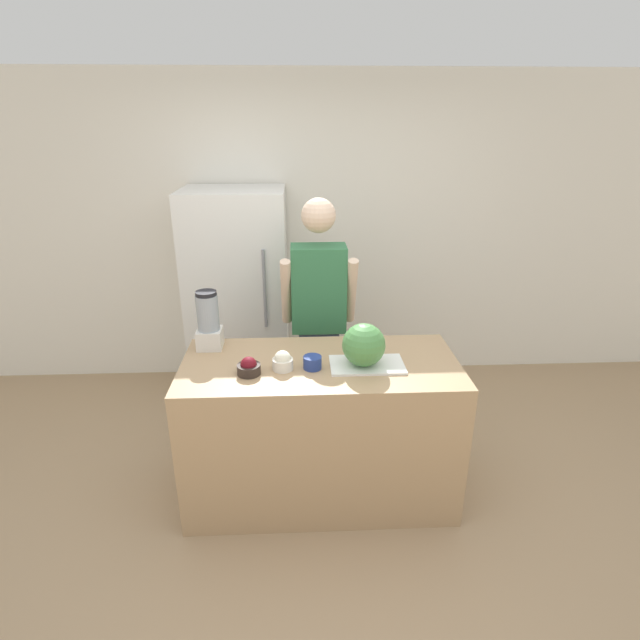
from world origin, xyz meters
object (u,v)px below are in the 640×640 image
(refrigerator, at_px, (239,296))
(person, at_px, (319,319))
(blender, at_px, (208,322))
(watermelon, at_px, (364,345))
(bowl_cherries, at_px, (249,367))
(bowl_small_blue, at_px, (312,362))
(bowl_cream, at_px, (283,361))

(refrigerator, relative_size, person, 0.99)
(blender, bearing_deg, refrigerator, 86.88)
(refrigerator, distance_m, watermelon, 1.63)
(bowl_cherries, distance_m, bowl_small_blue, 0.36)
(watermelon, relative_size, blender, 0.67)
(watermelon, distance_m, blender, 0.96)
(watermelon, xyz_separation_m, bowl_small_blue, (-0.29, -0.01, -0.10))
(person, relative_size, bowl_cream, 14.96)
(watermelon, relative_size, bowl_small_blue, 2.35)
(person, relative_size, bowl_small_blue, 16.87)
(person, xyz_separation_m, bowl_small_blue, (-0.07, -0.74, 0.03))
(refrigerator, distance_m, bowl_cherries, 1.46)
(bowl_cream, bearing_deg, refrigerator, 105.75)
(refrigerator, distance_m, bowl_cream, 1.45)
(watermelon, bearing_deg, bowl_cherries, -174.93)
(person, relative_size, watermelon, 7.16)
(watermelon, height_order, bowl_cherries, watermelon)
(refrigerator, height_order, bowl_cream, refrigerator)
(bowl_cherries, xyz_separation_m, bowl_small_blue, (0.35, 0.05, -0.00))
(refrigerator, bearing_deg, bowl_cherries, -81.80)
(watermelon, xyz_separation_m, blender, (-0.91, 0.30, 0.03))
(bowl_cherries, bearing_deg, blender, 126.48)
(bowl_cream, bearing_deg, bowl_small_blue, 1.22)
(bowl_small_blue, bearing_deg, watermelon, 1.14)
(person, bearing_deg, bowl_cream, -107.57)
(refrigerator, height_order, watermelon, refrigerator)
(watermelon, bearing_deg, person, 106.67)
(person, bearing_deg, watermelon, -73.33)
(person, distance_m, bowl_cream, 0.78)
(refrigerator, bearing_deg, watermelon, -58.51)
(bowl_small_blue, bearing_deg, blender, 153.43)
(person, bearing_deg, refrigerator, 133.98)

